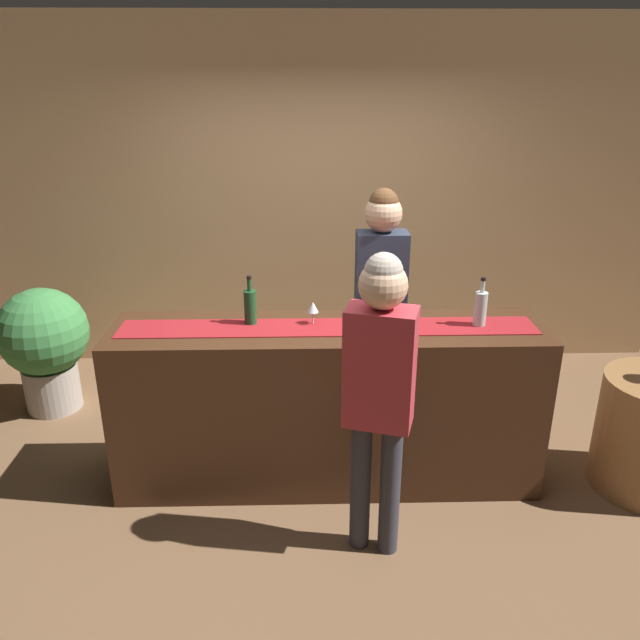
{
  "coord_description": "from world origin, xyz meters",
  "views": [
    {
      "loc": [
        -0.13,
        -3.43,
        2.46
      ],
      "look_at": [
        -0.05,
        0.0,
        1.09
      ],
      "focal_mm": 35.13,
      "sensor_mm": 36.0,
      "label": 1
    }
  ],
  "objects_px": {
    "potted_plant_tall": "(45,341)",
    "customer_sipping": "(379,378)",
    "wine_bottle_green": "(250,306)",
    "wine_glass_mid_counter": "(313,308)",
    "bartender": "(381,286)",
    "wine_bottle_clear": "(480,308)",
    "wine_glass_near_customer": "(373,308)"
  },
  "relations": [
    {
      "from": "potted_plant_tall",
      "to": "customer_sipping",
      "type": "bearing_deg",
      "value": -34.52
    },
    {
      "from": "potted_plant_tall",
      "to": "wine_glass_near_customer",
      "type": "bearing_deg",
      "value": -20.64
    },
    {
      "from": "wine_glass_near_customer",
      "to": "potted_plant_tall",
      "type": "distance_m",
      "value": 2.6
    },
    {
      "from": "wine_bottle_green",
      "to": "bartender",
      "type": "relative_size",
      "value": 0.17
    },
    {
      "from": "wine_bottle_clear",
      "to": "wine_bottle_green",
      "type": "bearing_deg",
      "value": 177.31
    },
    {
      "from": "wine_bottle_green",
      "to": "customer_sipping",
      "type": "distance_m",
      "value": 1.02
    },
    {
      "from": "bartender",
      "to": "customer_sipping",
      "type": "height_order",
      "value": "bartender"
    },
    {
      "from": "wine_bottle_green",
      "to": "wine_glass_near_customer",
      "type": "distance_m",
      "value": 0.73
    },
    {
      "from": "wine_bottle_green",
      "to": "wine_bottle_clear",
      "type": "bearing_deg",
      "value": -2.69
    },
    {
      "from": "wine_glass_mid_counter",
      "to": "bartender",
      "type": "relative_size",
      "value": 0.08
    },
    {
      "from": "wine_bottle_clear",
      "to": "potted_plant_tall",
      "type": "xyz_separation_m",
      "value": [
        -3.01,
        0.93,
        -0.59
      ]
    },
    {
      "from": "wine_bottle_green",
      "to": "wine_glass_near_customer",
      "type": "bearing_deg",
      "value": -1.81
    },
    {
      "from": "wine_glass_mid_counter",
      "to": "customer_sipping",
      "type": "distance_m",
      "value": 0.79
    },
    {
      "from": "wine_bottle_green",
      "to": "potted_plant_tall",
      "type": "distance_m",
      "value": 1.95
    },
    {
      "from": "wine_bottle_clear",
      "to": "potted_plant_tall",
      "type": "bearing_deg",
      "value": 162.73
    },
    {
      "from": "wine_glass_near_customer",
      "to": "customer_sipping",
      "type": "bearing_deg",
      "value": -93.0
    },
    {
      "from": "wine_bottle_green",
      "to": "wine_glass_near_customer",
      "type": "height_order",
      "value": "wine_bottle_green"
    },
    {
      "from": "wine_bottle_clear",
      "to": "customer_sipping",
      "type": "xyz_separation_m",
      "value": [
        -0.67,
        -0.67,
        -0.11
      ]
    },
    {
      "from": "wine_glass_mid_counter",
      "to": "bartender",
      "type": "bearing_deg",
      "value": 48.21
    },
    {
      "from": "wine_bottle_green",
      "to": "wine_glass_mid_counter",
      "type": "relative_size",
      "value": 2.1
    },
    {
      "from": "wine_glass_mid_counter",
      "to": "potted_plant_tall",
      "type": "distance_m",
      "value": 2.28
    },
    {
      "from": "wine_bottle_clear",
      "to": "wine_bottle_green",
      "type": "height_order",
      "value": "same"
    },
    {
      "from": "bartender",
      "to": "potted_plant_tall",
      "type": "relative_size",
      "value": 1.81
    },
    {
      "from": "wine_bottle_green",
      "to": "bartender",
      "type": "distance_m",
      "value": 0.98
    },
    {
      "from": "wine_bottle_green",
      "to": "customer_sipping",
      "type": "bearing_deg",
      "value": -46.7
    },
    {
      "from": "wine_glass_mid_counter",
      "to": "wine_glass_near_customer",
      "type": "bearing_deg",
      "value": -1.14
    },
    {
      "from": "wine_glass_near_customer",
      "to": "wine_glass_mid_counter",
      "type": "bearing_deg",
      "value": 178.86
    },
    {
      "from": "wine_glass_mid_counter",
      "to": "customer_sipping",
      "type": "relative_size",
      "value": 0.09
    },
    {
      "from": "wine_bottle_green",
      "to": "wine_glass_near_customer",
      "type": "relative_size",
      "value": 2.1
    },
    {
      "from": "wine_glass_near_customer",
      "to": "bartender",
      "type": "height_order",
      "value": "bartender"
    },
    {
      "from": "wine_glass_mid_counter",
      "to": "potted_plant_tall",
      "type": "height_order",
      "value": "wine_glass_mid_counter"
    },
    {
      "from": "potted_plant_tall",
      "to": "wine_bottle_clear",
      "type": "bearing_deg",
      "value": -17.27
    }
  ]
}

